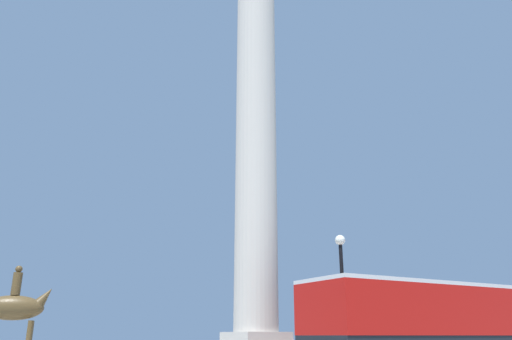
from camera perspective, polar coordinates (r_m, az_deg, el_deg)
name	(u,v)px	position (r m, az deg, el deg)	size (l,w,h in m)	color
monument_column	(256,204)	(21.44, 0.00, -3.86)	(4.78, 4.78, 22.01)	beige
street_lamp	(344,318)	(19.10, 10.06, -16.31)	(0.38, 0.38, 6.39)	black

